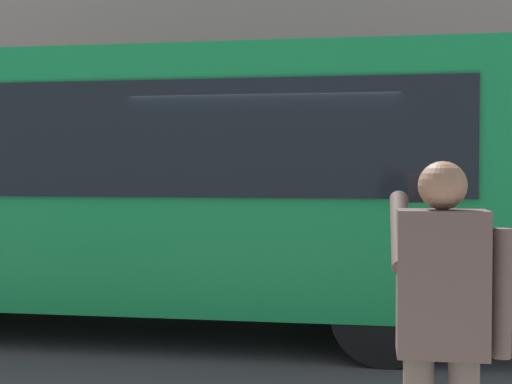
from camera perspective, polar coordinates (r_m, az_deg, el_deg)
ground_plane at (r=7.95m, az=1.76°, el=-11.36°), size 60.00×60.00×0.00m
red_bus at (r=8.29m, az=-11.28°, el=0.88°), size 9.05×2.54×3.08m
pedestrian_photographer at (r=3.41m, az=14.58°, el=-9.62°), size 0.53×0.52×1.70m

